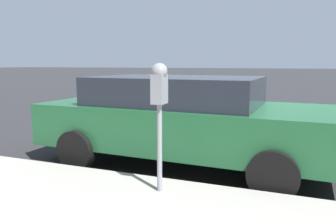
# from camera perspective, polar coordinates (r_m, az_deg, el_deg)

# --- Properties ---
(ground_plane) EXTENTS (220.00, 220.00, 0.00)m
(ground_plane) POSITION_cam_1_polar(r_m,az_deg,el_deg) (6.43, 10.28, -6.86)
(ground_plane) COLOR #2B2B2D
(parking_meter) EXTENTS (0.21, 0.19, 1.52)m
(parking_meter) POSITION_cam_1_polar(r_m,az_deg,el_deg) (3.77, -1.51, 3.07)
(parking_meter) COLOR gray
(parking_meter) RESTS_ON sidewalk
(car_green) EXTENTS (2.30, 4.91, 1.47)m
(car_green) POSITION_cam_1_polar(r_m,az_deg,el_deg) (5.46, 2.77, -1.01)
(car_green) COLOR #1E5B33
(car_green) RESTS_ON ground_plane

